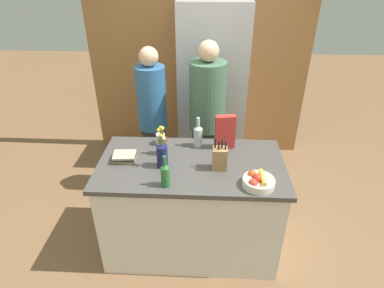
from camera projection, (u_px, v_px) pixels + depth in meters
name	position (u px, v px, depth m)	size (l,w,h in m)	color
ground_plane	(191.00, 241.00, 3.11)	(14.00, 14.00, 0.00)	brown
kitchen_island	(191.00, 205.00, 2.87)	(1.54, 0.83, 0.91)	silver
back_wall_wood	(199.00, 57.00, 4.02)	(2.74, 0.12, 2.60)	#9E6B3D
refrigerator	(212.00, 89.00, 3.85)	(0.78, 0.62, 2.01)	#B7B7BC
fruit_bowl	(258.00, 181.00, 2.36)	(0.24, 0.24, 0.10)	silver
knife_block	(220.00, 158.00, 2.53)	(0.11, 0.10, 0.27)	#A87A4C
flower_vase	(162.00, 154.00, 2.55)	(0.09, 0.09, 0.36)	#191E4C
cereal_box	(225.00, 132.00, 2.78)	(0.18, 0.09, 0.31)	red
coffee_mug	(160.00, 139.00, 2.89)	(0.08, 0.12, 0.10)	silver
book_stack	(124.00, 157.00, 2.66)	(0.20, 0.16, 0.06)	#99844C
bottle_oil	(162.00, 143.00, 2.71)	(0.07, 0.07, 0.26)	brown
bottle_vinegar	(165.00, 174.00, 2.33)	(0.07, 0.07, 0.26)	#286633
bottle_wine	(198.00, 135.00, 2.83)	(0.08, 0.08, 0.28)	#B2BCC1
person_at_sink	(153.00, 115.00, 3.39)	(0.30, 0.30, 1.65)	#383842
person_in_blue	(207.00, 115.00, 3.30)	(0.36, 0.36, 1.73)	#383842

